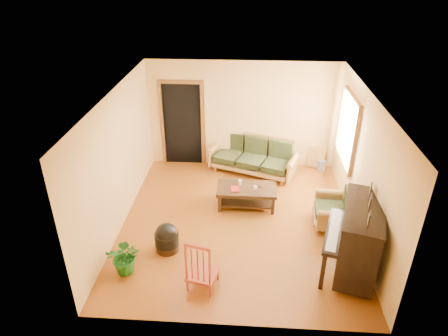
# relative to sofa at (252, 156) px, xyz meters

# --- Properties ---
(floor) EXTENTS (5.00, 5.00, 0.00)m
(floor) POSITION_rel_sofa_xyz_m (-0.27, -2.06, -0.44)
(floor) COLOR #68340D
(floor) RESTS_ON ground
(doorway) EXTENTS (1.08, 0.16, 2.05)m
(doorway) POSITION_rel_sofa_xyz_m (-1.72, 0.42, 0.59)
(doorway) COLOR black
(doorway) RESTS_ON floor
(window) EXTENTS (0.12, 1.36, 1.46)m
(window) POSITION_rel_sofa_xyz_m (1.94, -0.76, 1.06)
(window) COLOR white
(window) RESTS_ON right_wall
(sofa) EXTENTS (2.20, 1.49, 0.87)m
(sofa) POSITION_rel_sofa_xyz_m (0.00, 0.00, 0.00)
(sofa) COLOR #A6793D
(sofa) RESTS_ON floor
(coffee_table) EXTENTS (1.22, 0.67, 0.44)m
(coffee_table) POSITION_rel_sofa_xyz_m (-0.11, -1.47, -0.21)
(coffee_table) COLOR black
(coffee_table) RESTS_ON floor
(armchair) EXTENTS (0.84, 0.88, 0.82)m
(armchair) POSITION_rel_sofa_xyz_m (1.56, -2.01, -0.03)
(armchair) COLOR #A6793D
(armchair) RESTS_ON floor
(piano) EXTENTS (1.19, 1.59, 1.25)m
(piano) POSITION_rel_sofa_xyz_m (1.73, -3.29, 0.19)
(piano) COLOR black
(piano) RESTS_ON floor
(footstool) EXTENTS (0.45, 0.45, 0.41)m
(footstool) POSITION_rel_sofa_xyz_m (-1.50, -2.98, -0.23)
(footstool) COLOR black
(footstool) RESTS_ON floor
(red_chair) EXTENTS (0.55, 0.58, 0.95)m
(red_chair) POSITION_rel_sofa_xyz_m (-0.76, -3.81, 0.04)
(red_chair) COLOR maroon
(red_chair) RESTS_ON floor
(leaning_frame) EXTENTS (0.42, 0.26, 0.56)m
(leaning_frame) POSITION_rel_sofa_xyz_m (1.57, 0.33, -0.16)
(leaning_frame) COLOR gold
(leaning_frame) RESTS_ON floor
(ceramic_crock) EXTENTS (0.24, 0.24, 0.26)m
(ceramic_crock) POSITION_rel_sofa_xyz_m (1.71, 0.24, -0.31)
(ceramic_crock) COLOR #323F97
(ceramic_crock) RESTS_ON floor
(potted_plant) EXTENTS (0.59, 0.52, 0.63)m
(potted_plant) POSITION_rel_sofa_xyz_m (-2.07, -3.57, -0.12)
(potted_plant) COLOR #19581A
(potted_plant) RESTS_ON floor
(book) EXTENTS (0.19, 0.25, 0.02)m
(book) POSITION_rel_sofa_xyz_m (-0.44, -1.57, 0.02)
(book) COLOR maroon
(book) RESTS_ON coffee_table
(candle) EXTENTS (0.09, 0.09, 0.12)m
(candle) POSITION_rel_sofa_xyz_m (-0.26, -1.37, 0.07)
(candle) COLOR silver
(candle) RESTS_ON coffee_table
(glass_jar) EXTENTS (0.11, 0.11, 0.06)m
(glass_jar) POSITION_rel_sofa_xyz_m (0.06, -1.51, 0.04)
(glass_jar) COLOR silver
(glass_jar) RESTS_ON coffee_table
(remote) EXTENTS (0.14, 0.08, 0.01)m
(remote) POSITION_rel_sofa_xyz_m (0.14, -1.42, 0.01)
(remote) COLOR black
(remote) RESTS_ON coffee_table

